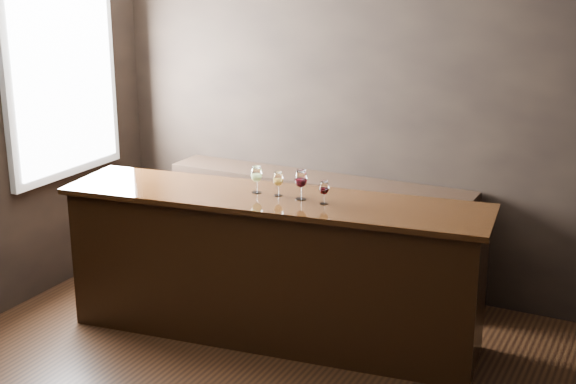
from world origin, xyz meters
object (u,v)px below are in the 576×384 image
at_px(glass_amber, 278,179).
at_px(bar_counter, 273,270).
at_px(glass_red_a, 301,179).
at_px(glass_red_b, 324,188).
at_px(glass_white, 256,175).
at_px(back_bar_shelf, 317,231).

bearing_deg(glass_amber, bar_counter, -129.54).
bearing_deg(glass_red_a, glass_red_b, -7.64).
xyz_separation_m(glass_amber, glass_red_a, (0.18, -0.00, 0.02)).
height_order(bar_counter, glass_red_b, glass_red_b).
height_order(bar_counter, glass_white, glass_white).
height_order(back_bar_shelf, glass_amber, glass_amber).
distance_m(glass_white, glass_red_b, 0.55).
relative_size(bar_counter, glass_white, 15.02).
xyz_separation_m(back_bar_shelf, glass_white, (-0.02, -1.02, 0.76)).
distance_m(glass_white, glass_red_a, 0.36).
distance_m(glass_white, glass_amber, 0.17).
xyz_separation_m(back_bar_shelf, glass_red_b, (0.53, -1.04, 0.74)).
height_order(bar_counter, glass_amber, glass_amber).
height_order(glass_white, glass_red_a, glass_red_a).
height_order(back_bar_shelf, glass_red_a, glass_red_a).
height_order(glass_amber, glass_red_b, glass_amber).
bearing_deg(glass_red_a, glass_white, -179.15).
height_order(back_bar_shelf, glass_red_b, glass_red_b).
bearing_deg(back_bar_shelf, glass_red_a, -71.47).
bearing_deg(glass_white, glass_amber, 2.64).
bearing_deg(bar_counter, back_bar_shelf, 89.59).
relative_size(back_bar_shelf, glass_white, 13.29).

